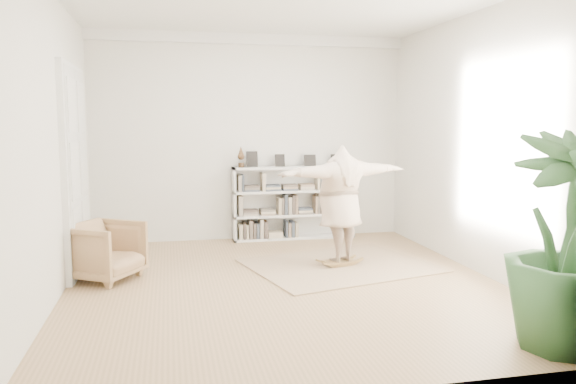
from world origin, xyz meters
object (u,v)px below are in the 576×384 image
object	(u,v)px
bookshelf	(294,203)
rocker_board	(340,262)
houseplant	(568,241)
person	(340,201)
armchair	(104,251)

from	to	relation	value
bookshelf	rocker_board	world-z (taller)	bookshelf
bookshelf	houseplant	distance (m)	5.55
person	houseplant	distance (m)	3.47
person	rocker_board	bearing A→B (deg)	-14.22
person	houseplant	bearing A→B (deg)	94.86
bookshelf	houseplant	xyz separation A→B (m)	(1.35, -5.37, 0.37)
bookshelf	person	world-z (taller)	person
armchair	houseplant	xyz separation A→B (m)	(4.40, -3.26, 0.62)
bookshelf	person	xyz separation A→B (m)	(0.22, -2.09, 0.32)
rocker_board	person	bearing A→B (deg)	-14.22
armchair	rocker_board	bearing A→B (deg)	-57.07
rocker_board	houseplant	world-z (taller)	houseplant
rocker_board	houseplant	xyz separation A→B (m)	(1.13, -3.28, 0.94)
houseplant	rocker_board	bearing A→B (deg)	109.07
armchair	houseplant	bearing A→B (deg)	-94.01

